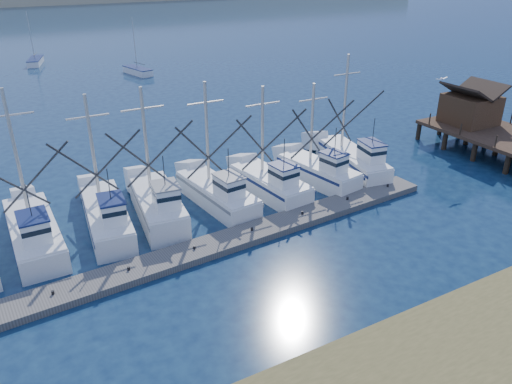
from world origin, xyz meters
TOP-DOWN VIEW (x-y plane):
  - ground at (0.00, 0.00)m, footprint 500.00×500.00m
  - floating_dock at (-6.18, 6.45)m, footprint 32.19×4.33m
  - timber_pier at (21.50, 8.46)m, footprint 7.00×20.00m
  - trawler_fleet at (-6.70, 11.52)m, footprint 31.55×8.79m
  - sailboat_near at (3.63, 56.42)m, footprint 3.09×5.99m
  - sailboat_far at (-8.67, 71.80)m, footprint 3.32×6.46m
  - flying_gull at (15.28, 10.44)m, footprint 1.23×0.22m

SIDE VIEW (x-z plane):
  - ground at x=0.00m, z-range 0.00..0.00m
  - floating_dock at x=-6.18m, z-range 0.00..0.43m
  - sailboat_far at x=-8.67m, z-range -3.56..4.54m
  - sailboat_near at x=3.63m, z-range -3.55..4.55m
  - trawler_fleet at x=-6.70m, z-range -3.71..5.66m
  - timber_pier at x=21.50m, z-range -1.43..6.57m
  - flying_gull at x=15.28m, z-range 6.95..7.18m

